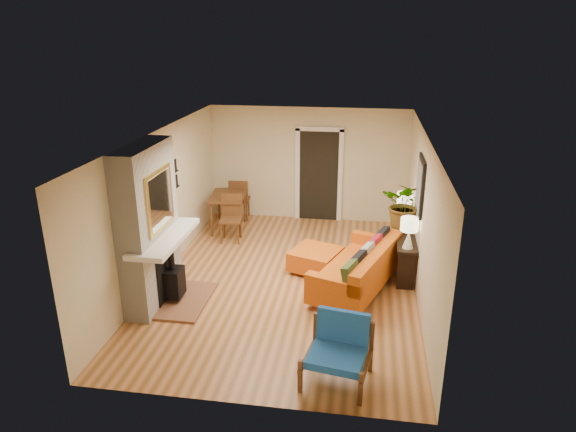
% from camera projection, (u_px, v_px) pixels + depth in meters
% --- Properties ---
extents(room_shell, '(6.50, 6.50, 6.50)m').
position_uv_depth(room_shell, '(333.00, 175.00, 11.08)').
color(room_shell, '#CD864F').
rests_on(room_shell, ground).
extents(fireplace, '(1.09, 1.68, 2.60)m').
position_uv_depth(fireplace, '(151.00, 230.00, 8.09)').
color(fireplace, white).
rests_on(fireplace, ground).
extents(sofa, '(1.61, 2.35, 0.85)m').
position_uv_depth(sofa, '(361.00, 269.00, 8.73)').
color(sofa, silver).
rests_on(sofa, ground).
extents(ottoman, '(1.04, 1.04, 0.41)m').
position_uv_depth(ottoman, '(316.00, 259.00, 9.44)').
color(ottoman, silver).
rests_on(ottoman, ground).
extents(blue_chair, '(0.92, 0.91, 0.84)m').
position_uv_depth(blue_chair, '(339.00, 346.00, 6.49)').
color(blue_chair, brown).
rests_on(blue_chair, ground).
extents(dining_table, '(0.89, 1.85, 0.98)m').
position_uv_depth(dining_table, '(232.00, 202.00, 11.27)').
color(dining_table, brown).
rests_on(dining_table, ground).
extents(console_table, '(0.34, 1.85, 0.72)m').
position_uv_depth(console_table, '(404.00, 239.00, 9.43)').
color(console_table, black).
rests_on(console_table, ground).
extents(lamp_near, '(0.30, 0.30, 0.54)m').
position_uv_depth(lamp_near, '(409.00, 229.00, 8.58)').
color(lamp_near, white).
rests_on(lamp_near, console_table).
extents(lamp_far, '(0.30, 0.30, 0.54)m').
position_uv_depth(lamp_far, '(404.00, 203.00, 9.90)').
color(lamp_far, white).
rests_on(lamp_far, console_table).
extents(houseplant, '(1.01, 0.95, 0.91)m').
position_uv_depth(houseplant, '(406.00, 204.00, 9.44)').
color(houseplant, '#1E5919').
rests_on(houseplant, console_table).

